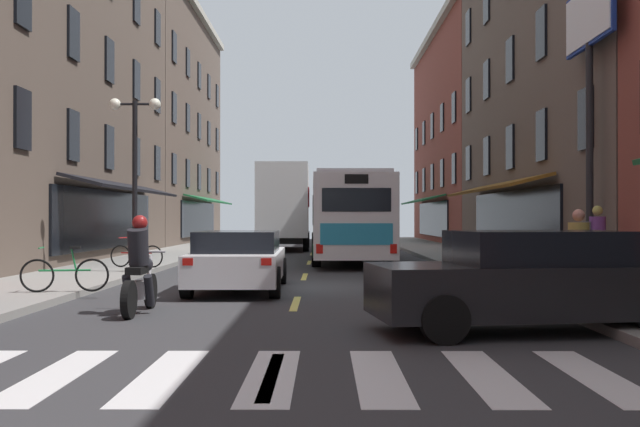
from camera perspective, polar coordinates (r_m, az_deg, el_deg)
The scene contains 17 objects.
ground_plane at distance 17.85m, azimuth -1.42°, elevation -5.68°, with size 34.80×80.00×0.10m, color #333335.
lane_centre_dashes at distance 17.59m, azimuth -1.45°, elevation -5.58°, with size 0.14×73.90×0.01m.
crosswalk_near at distance 7.95m, azimuth -3.67°, elevation -12.01°, with size 7.10×2.80×0.01m.
sidewalk_left at distance 18.96m, azimuth -19.62°, elevation -4.98°, with size 3.00×80.00×0.14m, color gray.
sidewalk_right at distance 18.62m, azimuth 17.12°, elevation -5.07°, with size 3.00×80.00×0.14m, color gray.
billboard_sign at distance 20.13m, azimuth 19.59°, elevation 11.52°, with size 0.40×3.21×7.23m.
transit_bus at distance 28.14m, azimuth 2.07°, elevation -0.27°, with size 2.78×11.45×3.12m.
box_truck at distance 37.97m, azimuth -2.69°, elevation 0.48°, with size 2.57×7.99×4.17m.
sedan_near at distance 48.68m, azimuth -2.15°, elevation -1.43°, with size 1.97×4.76×1.31m.
sedan_mid at distance 11.15m, azimuth 15.59°, elevation -4.87°, with size 4.60×2.43×1.43m.
sedan_far at distance 16.89m, azimuth -6.12°, elevation -3.49°, with size 2.04×4.80×1.32m.
motorcycle_rider at distance 13.14m, azimuth -13.39°, elevation -4.27°, with size 0.62×2.07×1.66m.
bicycle_near at distance 15.92m, azimuth -18.62°, elevation -4.32°, with size 1.70×0.48×0.91m.
bicycle_mid at distance 23.24m, azimuth -13.62°, elevation -3.06°, with size 1.67×0.57×0.91m.
pedestrian_near at distance 18.46m, azimuth 20.08°, elevation -1.99°, with size 0.52×0.38×1.75m.
pedestrian_far at distance 14.01m, azimuth 18.87°, elevation -2.94°, with size 0.36×0.36×1.63m.
street_lamp_twin at distance 21.48m, azimuth -13.75°, elevation 2.83°, with size 1.42×0.32×4.77m.
Camera 1 is at (0.54, -17.76, 1.61)m, focal length 42.57 mm.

